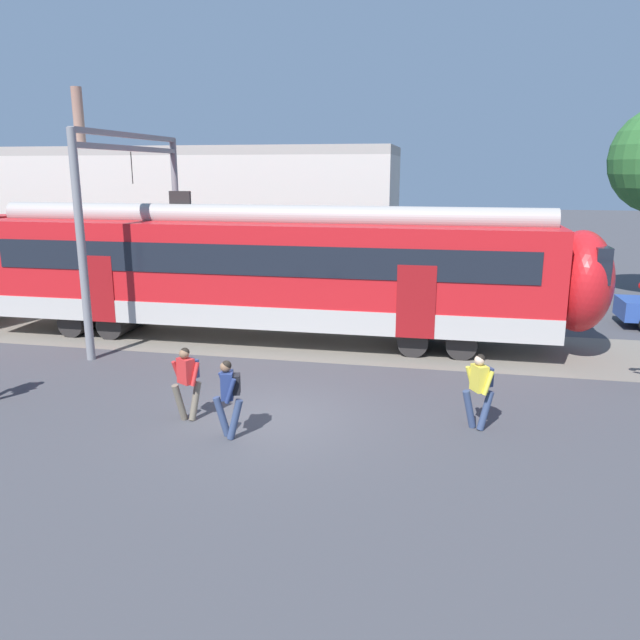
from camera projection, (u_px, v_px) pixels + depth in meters
name	position (u px, v px, depth m)	size (l,w,h in m)	color
ground_plane	(267.00, 419.00, 13.85)	(160.00, 160.00, 0.00)	#424247
commuter_train	(26.00, 263.00, 21.55)	(38.05, 3.07, 4.73)	#B7B2AD
pedestrian_red	(187.00, 377.00, 13.58)	(0.66, 0.56, 1.67)	#6B6051
pedestrian_navy	(229.00, 392.00, 12.66)	(0.70, 0.53, 1.67)	navy
pedestrian_yellow	(480.00, 385.00, 13.10)	(0.71, 0.50, 1.67)	navy
catenary_gantry	(134.00, 204.00, 20.25)	(0.24, 6.64, 6.53)	gray
background_building	(195.00, 217.00, 29.61)	(18.91, 5.00, 9.20)	beige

